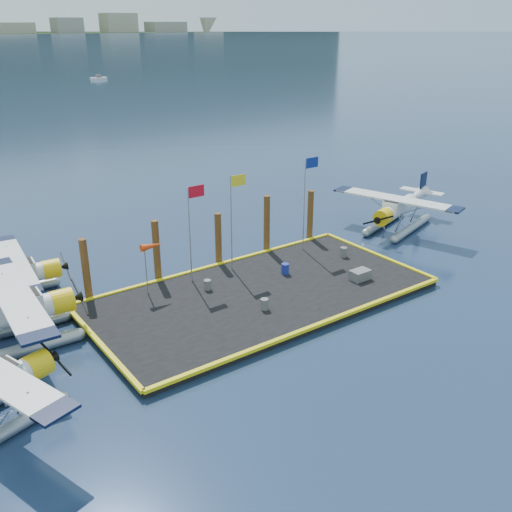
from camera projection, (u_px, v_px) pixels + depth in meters
The scene contains 20 objects.
ground at pixel (260, 298), 34.09m from camera, with size 4000.00×4000.00×0.00m, color #19274C.
dock at pixel (260, 295), 34.01m from camera, with size 20.00×10.00×0.40m, color black.
dock_bumpers at pixel (260, 291), 33.90m from camera, with size 20.25×10.25×0.18m, color yellow, non-canonical shape.
seaplane_b at pixel (9, 318), 28.40m from camera, with size 9.61×10.58×3.77m.
seaplane_c at pixel (9, 280), 32.92m from camera, with size 8.72×9.62×3.41m.
seaplane_d at pixel (397, 211), 44.68m from camera, with size 9.48×10.14×3.63m.
drum_0 at pixel (207, 285), 34.17m from camera, with size 0.43×0.43×0.61m, color #555459.
drum_2 at pixel (285, 269), 36.31m from camera, with size 0.48×0.48×0.68m, color navy.
drum_3 at pixel (264, 304), 31.79m from camera, with size 0.45×0.45×0.64m, color #555459.
drum_4 at pixel (343, 252), 38.97m from camera, with size 0.47×0.47×0.66m, color #555459.
crate at pixel (360, 275), 35.52m from camera, with size 1.23×0.82×0.62m, color #555459.
flagpole_red at pixel (192, 219), 34.03m from camera, with size 1.14×0.08×6.00m.
flagpole_yellow at pixel (234, 208), 35.61m from camera, with size 1.14×0.08×6.20m.
flagpole_blue at pixel (307, 190), 38.78m from camera, with size 1.14×0.08×6.50m.
windsock at pixel (152, 247), 32.99m from camera, with size 1.40×0.44×3.12m.
piling_0 at pixel (86, 272), 32.78m from camera, with size 0.44×0.44×4.00m, color #492C14.
piling_1 at pixel (157, 253), 35.18m from camera, with size 0.44×0.44×4.20m, color #492C14.
piling_2 at pixel (218, 241), 37.69m from camera, with size 0.44×0.44×3.80m, color #492C14.
piling_3 at pixel (267, 225), 39.76m from camera, with size 0.44×0.44×4.30m, color #492C14.
piling_4 at pixel (310, 217), 41.98m from camera, with size 0.44×0.44×4.00m, color #492C14.
Camera 1 is at (-18.11, -24.64, 15.29)m, focal length 40.00 mm.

